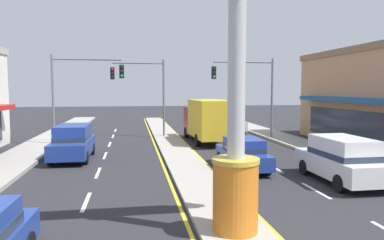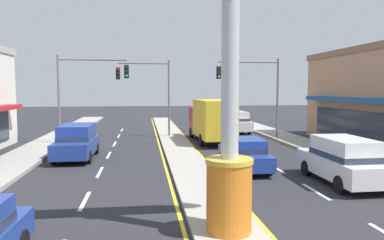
{
  "view_description": "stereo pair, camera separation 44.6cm",
  "coord_description": "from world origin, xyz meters",
  "px_view_note": "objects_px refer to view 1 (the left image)",
  "views": [
    {
      "loc": [
        -2.64,
        -3.39,
        3.88
      ],
      "look_at": [
        -0.2,
        11.31,
        2.6
      ],
      "focal_mm": 33.77,
      "sensor_mm": 36.0,
      "label": 1
    },
    {
      "loc": [
        -2.19,
        -3.46,
        3.88
      ],
      "look_at": [
        -0.2,
        11.31,
        2.6
      ],
      "focal_mm": 33.77,
      "sensor_mm": 36.0,
      "label": 2
    }
  ],
  "objects_px": {
    "traffic_light_right_side": "(250,84)",
    "suv_kerb_right": "(229,121)",
    "box_truck_far_right_lane": "(207,119)",
    "suv_near_left_lane": "(73,142)",
    "sedan_far_left_oncoming": "(243,153)",
    "district_sign": "(237,75)",
    "traffic_light_left_side": "(79,84)",
    "traffic_light_median_far": "(145,85)",
    "suv_near_right_lane": "(341,159)"
  },
  "relations": [
    {
      "from": "traffic_light_right_side",
      "to": "suv_kerb_right",
      "type": "height_order",
      "value": "traffic_light_right_side"
    },
    {
      "from": "box_truck_far_right_lane",
      "to": "suv_kerb_right",
      "type": "relative_size",
      "value": 1.49
    },
    {
      "from": "traffic_light_right_side",
      "to": "suv_near_left_lane",
      "type": "height_order",
      "value": "traffic_light_right_side"
    },
    {
      "from": "traffic_light_right_side",
      "to": "suv_kerb_right",
      "type": "bearing_deg",
      "value": 93.27
    },
    {
      "from": "box_truck_far_right_lane",
      "to": "sedan_far_left_oncoming",
      "type": "relative_size",
      "value": 1.6
    },
    {
      "from": "box_truck_far_right_lane",
      "to": "suv_kerb_right",
      "type": "height_order",
      "value": "box_truck_far_right_lane"
    },
    {
      "from": "sedan_far_left_oncoming",
      "to": "district_sign",
      "type": "bearing_deg",
      "value": -108.78
    },
    {
      "from": "traffic_light_left_side",
      "to": "box_truck_far_right_lane",
      "type": "xyz_separation_m",
      "value": [
        8.86,
        -0.15,
        -2.55
      ]
    },
    {
      "from": "suv_near_left_lane",
      "to": "suv_kerb_right",
      "type": "height_order",
      "value": "same"
    },
    {
      "from": "traffic_light_left_side",
      "to": "traffic_light_median_far",
      "type": "bearing_deg",
      "value": 33.81
    },
    {
      "from": "suv_near_left_lane",
      "to": "sedan_far_left_oncoming",
      "type": "distance_m",
      "value": 9.38
    },
    {
      "from": "traffic_light_right_side",
      "to": "traffic_light_median_far",
      "type": "relative_size",
      "value": 1.0
    },
    {
      "from": "district_sign",
      "to": "suv_kerb_right",
      "type": "xyz_separation_m",
      "value": [
        5.91,
        22.3,
        -3.25
      ]
    },
    {
      "from": "box_truck_far_right_lane",
      "to": "traffic_light_median_far",
      "type": "bearing_deg",
      "value": 143.67
    },
    {
      "from": "traffic_light_right_side",
      "to": "suv_near_left_lane",
      "type": "relative_size",
      "value": 1.34
    },
    {
      "from": "district_sign",
      "to": "traffic_light_right_side",
      "type": "height_order",
      "value": "district_sign"
    },
    {
      "from": "district_sign",
      "to": "suv_near_right_lane",
      "type": "xyz_separation_m",
      "value": [
        5.91,
        4.62,
        -3.25
      ]
    },
    {
      "from": "district_sign",
      "to": "box_truck_far_right_lane",
      "type": "xyz_separation_m",
      "value": [
        2.66,
        16.6,
        -2.54
      ]
    },
    {
      "from": "suv_near_right_lane",
      "to": "sedan_far_left_oncoming",
      "type": "distance_m",
      "value": 4.49
    },
    {
      "from": "district_sign",
      "to": "traffic_light_right_side",
      "type": "distance_m",
      "value": 18.45
    },
    {
      "from": "traffic_light_right_side",
      "to": "district_sign",
      "type": "bearing_deg",
      "value": -109.61
    },
    {
      "from": "traffic_light_left_side",
      "to": "suv_kerb_right",
      "type": "height_order",
      "value": "traffic_light_left_side"
    },
    {
      "from": "suv_near_right_lane",
      "to": "box_truck_far_right_lane",
      "type": "height_order",
      "value": "box_truck_far_right_lane"
    },
    {
      "from": "district_sign",
      "to": "traffic_light_right_side",
      "type": "relative_size",
      "value": 1.27
    },
    {
      "from": "suv_near_left_lane",
      "to": "sedan_far_left_oncoming",
      "type": "relative_size",
      "value": 1.06
    },
    {
      "from": "traffic_light_left_side",
      "to": "suv_near_left_lane",
      "type": "height_order",
      "value": "traffic_light_left_side"
    },
    {
      "from": "traffic_light_median_far",
      "to": "traffic_light_right_side",
      "type": "bearing_deg",
      "value": -16.99
    },
    {
      "from": "district_sign",
      "to": "suv_kerb_right",
      "type": "relative_size",
      "value": 1.68
    },
    {
      "from": "traffic_light_median_far",
      "to": "sedan_far_left_oncoming",
      "type": "xyz_separation_m",
      "value": [
        4.27,
        -12.12,
        -3.41
      ]
    },
    {
      "from": "suv_near_right_lane",
      "to": "traffic_light_median_far",
      "type": "bearing_deg",
      "value": 116.53
    },
    {
      "from": "suv_near_left_lane",
      "to": "suv_near_right_lane",
      "type": "bearing_deg",
      "value": -30.6
    },
    {
      "from": "traffic_light_left_side",
      "to": "box_truck_far_right_lane",
      "type": "relative_size",
      "value": 0.89
    },
    {
      "from": "district_sign",
      "to": "sedan_far_left_oncoming",
      "type": "xyz_separation_m",
      "value": [
        2.61,
        7.66,
        -3.45
      ]
    },
    {
      "from": "district_sign",
      "to": "traffic_light_median_far",
      "type": "distance_m",
      "value": 19.85
    },
    {
      "from": "box_truck_far_right_lane",
      "to": "suv_near_left_lane",
      "type": "bearing_deg",
      "value": -149.78
    },
    {
      "from": "district_sign",
      "to": "traffic_light_left_side",
      "type": "height_order",
      "value": "district_sign"
    },
    {
      "from": "suv_near_right_lane",
      "to": "suv_kerb_right",
      "type": "bearing_deg",
      "value": 89.99
    },
    {
      "from": "box_truck_far_right_lane",
      "to": "suv_near_left_lane",
      "type": "relative_size",
      "value": 1.51
    },
    {
      "from": "suv_near_left_lane",
      "to": "sedan_far_left_oncoming",
      "type": "bearing_deg",
      "value": -24.88
    },
    {
      "from": "traffic_light_median_far",
      "to": "suv_near_right_lane",
      "type": "bearing_deg",
      "value": -63.47
    },
    {
      "from": "district_sign",
      "to": "sedan_far_left_oncoming",
      "type": "distance_m",
      "value": 8.8
    },
    {
      "from": "suv_near_left_lane",
      "to": "box_truck_far_right_lane",
      "type": "bearing_deg",
      "value": 30.22
    },
    {
      "from": "district_sign",
      "to": "traffic_light_right_side",
      "type": "bearing_deg",
      "value": 70.39
    },
    {
      "from": "district_sign",
      "to": "suv_near_right_lane",
      "type": "relative_size",
      "value": 1.71
    },
    {
      "from": "box_truck_far_right_lane",
      "to": "suv_near_left_lane",
      "type": "distance_m",
      "value": 9.94
    },
    {
      "from": "district_sign",
      "to": "box_truck_far_right_lane",
      "type": "bearing_deg",
      "value": 80.88
    },
    {
      "from": "traffic_light_right_side",
      "to": "box_truck_far_right_lane",
      "type": "distance_m",
      "value": 4.42
    },
    {
      "from": "traffic_light_left_side",
      "to": "suv_near_right_lane",
      "type": "bearing_deg",
      "value": -45.06
    },
    {
      "from": "district_sign",
      "to": "sedan_far_left_oncoming",
      "type": "bearing_deg",
      "value": 71.22
    },
    {
      "from": "box_truck_far_right_lane",
      "to": "suv_kerb_right",
      "type": "xyz_separation_m",
      "value": [
        3.25,
        5.7,
        -0.71
      ]
    }
  ]
}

